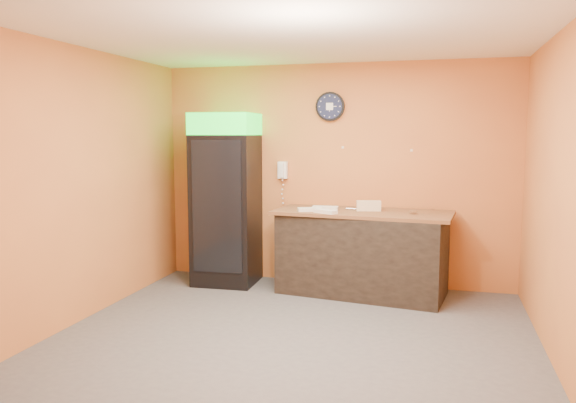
% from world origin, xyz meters
% --- Properties ---
extents(floor, '(4.50, 4.50, 0.00)m').
position_xyz_m(floor, '(0.00, 0.00, 0.00)').
color(floor, '#47474C').
rests_on(floor, ground).
extents(back_wall, '(4.50, 0.02, 2.80)m').
position_xyz_m(back_wall, '(0.00, 2.00, 1.40)').
color(back_wall, '#CF7A3A').
rests_on(back_wall, floor).
extents(left_wall, '(0.02, 4.00, 2.80)m').
position_xyz_m(left_wall, '(-2.25, 0.00, 1.40)').
color(left_wall, '#CF7A3A').
rests_on(left_wall, floor).
extents(right_wall, '(0.02, 4.00, 2.80)m').
position_xyz_m(right_wall, '(2.25, 0.00, 1.40)').
color(right_wall, '#CF7A3A').
rests_on(right_wall, floor).
extents(ceiling, '(4.50, 4.00, 0.02)m').
position_xyz_m(ceiling, '(0.00, 0.00, 2.80)').
color(ceiling, white).
rests_on(ceiling, back_wall).
extents(beverage_cooler, '(0.79, 0.81, 2.18)m').
position_xyz_m(beverage_cooler, '(-1.34, 1.60, 1.06)').
color(beverage_cooler, black).
rests_on(beverage_cooler, floor).
extents(prep_counter, '(2.03, 1.12, 0.97)m').
position_xyz_m(prep_counter, '(0.42, 1.57, 0.48)').
color(prep_counter, black).
rests_on(prep_counter, floor).
extents(wall_clock, '(0.37, 0.06, 0.37)m').
position_xyz_m(wall_clock, '(-0.06, 1.97, 2.26)').
color(wall_clock, black).
rests_on(wall_clock, back_wall).
extents(wall_phone, '(0.12, 0.11, 0.22)m').
position_xyz_m(wall_phone, '(-0.68, 1.95, 1.45)').
color(wall_phone, white).
rests_on(wall_phone, back_wall).
extents(butcher_paper, '(2.15, 1.07, 0.04)m').
position_xyz_m(butcher_paper, '(0.42, 1.57, 0.99)').
color(butcher_paper, brown).
rests_on(butcher_paper, prep_counter).
extents(sub_roll_stack, '(0.30, 0.16, 0.12)m').
position_xyz_m(sub_roll_stack, '(0.49, 1.60, 1.07)').
color(sub_roll_stack, beige).
rests_on(sub_roll_stack, butcher_paper).
extents(wrapped_sandwich_left, '(0.31, 0.22, 0.04)m').
position_xyz_m(wrapped_sandwich_left, '(-0.19, 1.40, 1.03)').
color(wrapped_sandwich_left, silver).
rests_on(wrapped_sandwich_left, butcher_paper).
extents(wrapped_sandwich_mid, '(0.30, 0.24, 0.04)m').
position_xyz_m(wrapped_sandwich_mid, '(0.03, 1.28, 1.03)').
color(wrapped_sandwich_mid, silver).
rests_on(wrapped_sandwich_mid, butcher_paper).
extents(wrapped_sandwich_right, '(0.31, 0.13, 0.04)m').
position_xyz_m(wrapped_sandwich_right, '(-0.03, 1.56, 1.03)').
color(wrapped_sandwich_right, silver).
rests_on(wrapped_sandwich_right, butcher_paper).
extents(kitchen_tool, '(0.07, 0.07, 0.07)m').
position_xyz_m(kitchen_tool, '(0.37, 1.65, 1.04)').
color(kitchen_tool, silver).
rests_on(kitchen_tool, butcher_paper).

